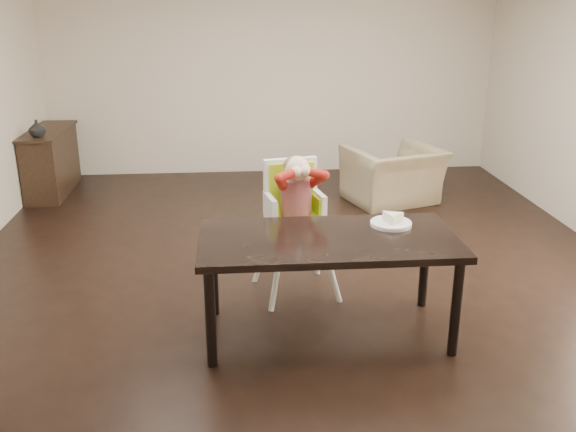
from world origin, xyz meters
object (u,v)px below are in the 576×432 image
high_chair (295,197)px  armchair (393,166)px  dining_table (328,248)px  sideboard (51,161)px

high_chair → armchair: bearing=48.1°
dining_table → high_chair: size_ratio=1.55×
dining_table → sideboard: (-2.89, 3.78, -0.27)m
high_chair → armchair: high_chair is taller
armchair → sideboard: 4.18m
armchair → sideboard: bearing=-28.7°
dining_table → high_chair: (-0.16, 0.73, 0.15)m
armchair → sideboard: armchair is taller
dining_table → high_chair: 0.77m
high_chair → armchair: size_ratio=1.14×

